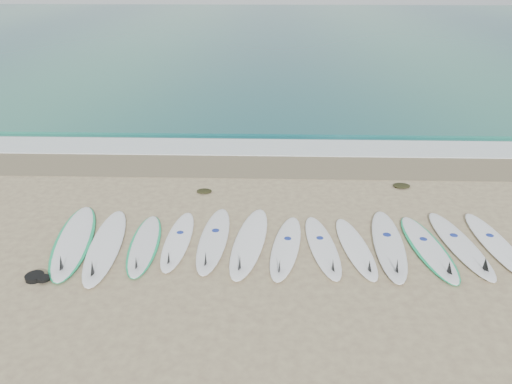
{
  "coord_description": "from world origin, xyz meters",
  "views": [
    {
      "loc": [
        -0.29,
        -8.27,
        4.93
      ],
      "look_at": [
        -0.59,
        1.56,
        0.4
      ],
      "focal_mm": 35.0,
      "sensor_mm": 36.0,
      "label": 1
    }
  ],
  "objects_px": {
    "surfboard_12": "(497,245)",
    "leash_coil": "(37,277)",
    "surfboard_6": "(286,248)",
    "surfboard_0": "(73,241)"
  },
  "relations": [
    {
      "from": "surfboard_6",
      "to": "surfboard_0",
      "type": "bearing_deg",
      "value": -172.91
    },
    {
      "from": "leash_coil",
      "to": "surfboard_0",
      "type": "bearing_deg",
      "value": 81.47
    },
    {
      "from": "surfboard_0",
      "to": "surfboard_6",
      "type": "height_order",
      "value": "surfboard_0"
    },
    {
      "from": "surfboard_0",
      "to": "leash_coil",
      "type": "xyz_separation_m",
      "value": [
        -0.18,
        -1.22,
        -0.01
      ]
    },
    {
      "from": "surfboard_12",
      "to": "leash_coil",
      "type": "bearing_deg",
      "value": -174.54
    },
    {
      "from": "surfboard_6",
      "to": "surfboard_12",
      "type": "xyz_separation_m",
      "value": [
        4.02,
        0.22,
        0.0
      ]
    },
    {
      "from": "surfboard_0",
      "to": "surfboard_12",
      "type": "bearing_deg",
      "value": -9.2
    },
    {
      "from": "surfboard_12",
      "to": "leash_coil",
      "type": "distance_m",
      "value": 8.4
    },
    {
      "from": "surfboard_0",
      "to": "surfboard_12",
      "type": "distance_m",
      "value": 8.11
    },
    {
      "from": "leash_coil",
      "to": "surfboard_6",
      "type": "bearing_deg",
      "value": 14.41
    }
  ]
}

